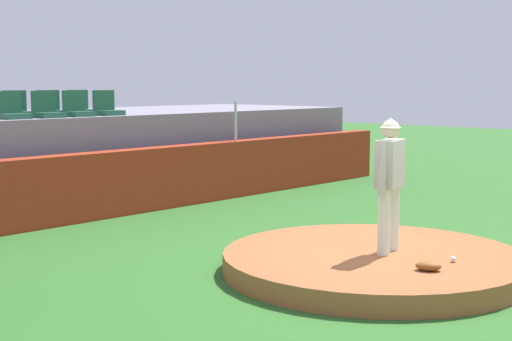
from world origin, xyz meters
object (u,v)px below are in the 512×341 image
object	(u,v)px
stadium_chair_0	(12,110)
stadium_chair_3	(107,107)
stadium_chair_5	(17,108)
stadium_chair_1	(47,109)
pitcher	(390,175)
stadium_chair_7	(80,107)
stadium_chair_2	(77,108)
stadium_chair_6	(51,107)
fielding_glove	(428,266)
baseball	(453,259)

from	to	relation	value
stadium_chair_0	stadium_chair_3	size ratio (longest dim) A/B	1.00
stadium_chair_5	stadium_chair_1	bearing A→B (deg)	93.11
pitcher	stadium_chair_5	bearing A→B (deg)	80.79
pitcher	stadium_chair_7	xyz separation A→B (m)	(0.90, 8.06, 0.68)
stadium_chair_2	stadium_chair_6	bearing A→B (deg)	-90.42
fielding_glove	stadium_chair_7	world-z (taller)	stadium_chair_7
stadium_chair_1	stadium_chair_3	size ratio (longest dim) A/B	1.00
stadium_chair_5	stadium_chair_6	size ratio (longest dim) A/B	1.00
stadium_chair_1	stadium_chair_3	bearing A→B (deg)	-178.61
stadium_chair_2	stadium_chair_5	distance (m)	1.19
stadium_chair_0	stadium_chair_5	world-z (taller)	same
stadium_chair_2	pitcher	bearing A→B (deg)	88.33
stadium_chair_1	stadium_chair_6	size ratio (longest dim) A/B	1.00
baseball	stadium_chair_5	distance (m)	9.15
pitcher	stadium_chair_0	world-z (taller)	stadium_chair_0
stadium_chair_1	stadium_chair_5	xyz separation A→B (m)	(-0.05, 0.95, 0.00)
fielding_glove	stadium_chair_5	bearing A→B (deg)	151.13
stadium_chair_1	stadium_chair_2	bearing A→B (deg)	-178.93
stadium_chair_1	stadium_chair_5	bearing A→B (deg)	-86.89
pitcher	fielding_glove	xyz separation A→B (m)	(-0.50, -0.86, -0.95)
stadium_chair_1	stadium_chair_5	distance (m)	0.95
stadium_chair_5	stadium_chair_7	world-z (taller)	same
stadium_chair_6	stadium_chair_7	bearing A→B (deg)	179.04
stadium_chair_6	stadium_chair_7	world-z (taller)	same
stadium_chair_0	stadium_chair_3	bearing A→B (deg)	-179.87
fielding_glove	stadium_chair_0	distance (m)	8.23
pitcher	stadium_chair_2	size ratio (longest dim) A/B	3.47
stadium_chair_0	stadium_chair_6	bearing A→B (deg)	-146.93
stadium_chair_1	stadium_chair_2	distance (m)	0.67
baseball	stadium_chair_7	world-z (taller)	stadium_chair_7
pitcher	stadium_chair_6	bearing A→B (deg)	75.61
pitcher	stadium_chair_3	bearing A→B (deg)	69.81
baseball	stadium_chair_1	xyz separation A→B (m)	(-0.54, 8.03, 1.64)
pitcher	stadium_chair_6	world-z (taller)	stadium_chair_6
stadium_chair_5	stadium_chair_6	distance (m)	0.73
stadium_chair_7	baseball	bearing A→B (deg)	84.71
stadium_chair_0	stadium_chair_2	xyz separation A→B (m)	(1.37, -0.02, 0.00)
stadium_chair_1	stadium_chair_6	bearing A→B (deg)	-126.35
pitcher	stadium_chair_1	size ratio (longest dim) A/B	3.47
fielding_glove	stadium_chair_1	xyz separation A→B (m)	(0.03, 8.01, 1.63)
pitcher	stadium_chair_6	xyz separation A→B (m)	(0.21, 8.07, 0.68)
baseball	stadium_chair_3	xyz separation A→B (m)	(0.85, 8.06, 1.64)
baseball	pitcher	bearing A→B (deg)	94.70
baseball	stadium_chair_7	bearing A→B (deg)	84.71
stadium_chair_2	stadium_chair_1	bearing A→B (deg)	1.07
stadium_chair_3	stadium_chair_6	size ratio (longest dim) A/B	1.00
baseball	stadium_chair_3	distance (m)	8.27
stadium_chair_2	stadium_chair_5	world-z (taller)	same
fielding_glove	stadium_chair_1	bearing A→B (deg)	150.78
fielding_glove	stadium_chair_7	bearing A→B (deg)	142.10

